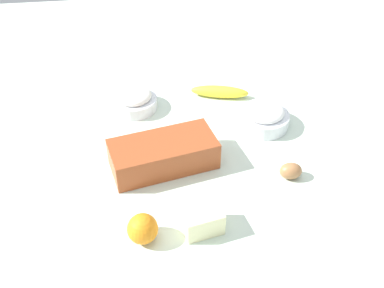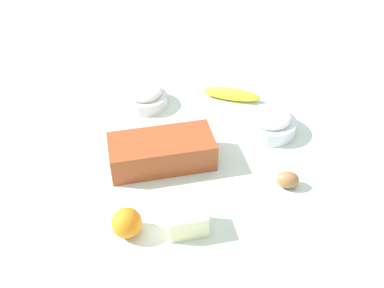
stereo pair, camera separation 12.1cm
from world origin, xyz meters
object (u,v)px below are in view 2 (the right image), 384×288
object	(u,v)px
flour_bowl	(144,96)
sugar_bowl	(270,122)
banana	(231,94)
loaf_pan	(162,151)
orange_fruit	(127,223)
egg_near_butter	(288,180)
butter_block	(187,221)

from	to	relation	value
flour_bowl	sugar_bowl	distance (m)	0.41
sugar_bowl	banana	xyz separation A→B (m)	(-0.10, 0.17, -0.01)
loaf_pan	sugar_bowl	size ratio (longest dim) A/B	1.93
loaf_pan	orange_fruit	bearing A→B (deg)	-117.60
sugar_bowl	orange_fruit	xyz separation A→B (m)	(-0.38, -0.39, 0.00)
egg_near_butter	butter_block	bearing A→B (deg)	-150.67
loaf_pan	orange_fruit	distance (m)	0.25
sugar_bowl	butter_block	xyz separation A→B (m)	(-0.24, -0.38, -0.00)
sugar_bowl	banana	world-z (taller)	sugar_bowl
egg_near_butter	sugar_bowl	bearing A→B (deg)	93.52
banana	orange_fruit	world-z (taller)	orange_fruit
banana	sugar_bowl	bearing A→B (deg)	-59.46
flour_bowl	butter_block	distance (m)	0.54
butter_block	banana	bearing A→B (deg)	75.57
loaf_pan	butter_block	xyz separation A→B (m)	(0.07, -0.24, -0.01)
flour_bowl	egg_near_butter	bearing A→B (deg)	-43.38
sugar_bowl	butter_block	bearing A→B (deg)	-122.77
loaf_pan	flour_bowl	size ratio (longest dim) A/B	2.07
egg_near_butter	flour_bowl	bearing A→B (deg)	136.62
loaf_pan	flour_bowl	world-z (taller)	loaf_pan
sugar_bowl	egg_near_butter	size ratio (longest dim) A/B	2.61
loaf_pan	orange_fruit	size ratio (longest dim) A/B	4.26
loaf_pan	orange_fruit	world-z (taller)	loaf_pan
loaf_pan	banana	distance (m)	0.38
butter_block	flour_bowl	bearing A→B (deg)	105.13
banana	egg_near_butter	world-z (taller)	egg_near_butter
banana	butter_block	world-z (taller)	butter_block
loaf_pan	flour_bowl	xyz separation A→B (m)	(-0.07, 0.28, -0.01)
flour_bowl	egg_near_butter	world-z (taller)	flour_bowl
flour_bowl	banana	bearing A→B (deg)	5.81
sugar_bowl	egg_near_butter	distance (m)	0.23
loaf_pan	banana	xyz separation A→B (m)	(0.21, 0.31, -0.02)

